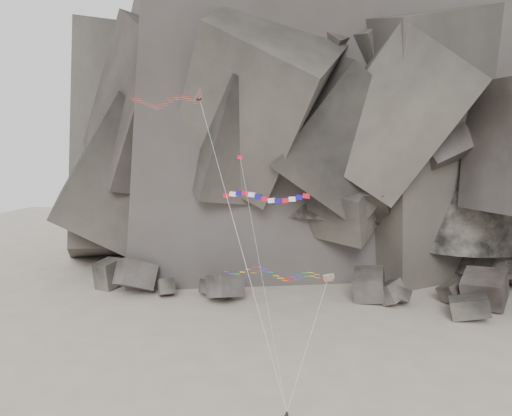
% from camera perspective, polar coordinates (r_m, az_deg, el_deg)
% --- Properties ---
extents(ground, '(260.00, 260.00, 0.00)m').
position_cam_1_polar(ground, '(60.35, -0.17, -20.31)').
color(ground, '#A89A88').
rests_on(ground, ground).
extents(headland, '(110.00, 70.00, 84.00)m').
position_cam_1_polar(headland, '(123.04, 8.00, 14.09)').
color(headland, '#4F4A41').
rests_on(headland, ground).
extents(boulder_field, '(81.16, 16.04, 7.67)m').
position_cam_1_polar(boulder_field, '(89.17, 7.89, -9.44)').
color(boulder_field, '#47423F').
rests_on(boulder_field, ground).
extents(delta_kite, '(19.96, 7.66, 32.67)m').
position_cam_1_polar(delta_kite, '(57.96, -10.78, 11.92)').
color(delta_kite, red).
rests_on(delta_kite, ground).
extents(banner_kite, '(10.32, 10.00, 21.19)m').
position_cam_1_polar(banner_kite, '(56.82, 1.06, 1.18)').
color(banner_kite, red).
rests_on(banner_kite, ground).
extents(parafoil_kite, '(12.87, 6.79, 13.01)m').
position_cam_1_polar(parafoil_kite, '(55.43, 1.81, -7.44)').
color(parafoil_kite, '#CCC70B').
rests_on(parafoil_kite, ground).
extents(pennant_kite, '(7.59, 8.99, 25.24)m').
position_cam_1_polar(pennant_kite, '(55.30, -0.88, 0.41)').
color(pennant_kite, red).
rests_on(pennant_kite, ground).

